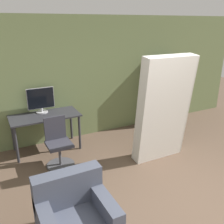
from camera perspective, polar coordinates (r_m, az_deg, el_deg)
name	(u,v)px	position (r m, az deg, el deg)	size (l,w,h in m)	color
ground_plane	(202,217)	(3.95, 19.87, -21.63)	(16.00, 16.00, 0.00)	brown
wall_back	(101,77)	(5.82, -2.55, 7.99)	(8.00, 0.06, 2.70)	#6B7A4C
desk	(45,120)	(5.25, -15.04, -1.70)	(1.37, 0.67, 0.77)	#2D2D33
monitor	(41,100)	(5.32, -15.95, 2.72)	(0.55, 0.24, 0.53)	#B7B7BC
office_chair	(59,147)	(4.76, -12.12, -7.77)	(0.52, 0.52, 0.92)	#4C4C51
bookshelf	(156,91)	(6.56, 10.12, 4.68)	(0.76, 0.33, 1.71)	black
mattress_near	(164,110)	(4.72, 11.74, 0.49)	(1.05, 0.46, 2.03)	silver
armchair	(76,220)	(3.27, -8.30, -23.25)	(0.85, 0.80, 0.85)	#474C5B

